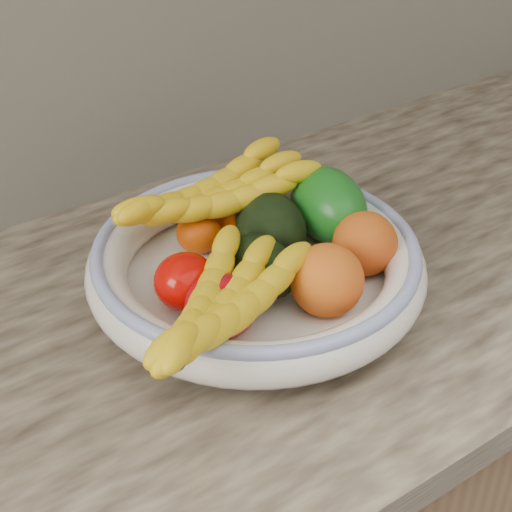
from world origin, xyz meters
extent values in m
cube|color=tan|center=(0.00, 1.68, 0.88)|extent=(2.44, 0.66, 0.04)
cube|color=beige|center=(0.00, 1.99, 1.15)|extent=(2.40, 0.02, 0.50)
cylinder|color=silver|center=(0.00, 1.66, 0.91)|extent=(0.13, 0.13, 0.02)
cylinder|color=silver|center=(0.00, 1.66, 0.92)|extent=(0.32, 0.32, 0.01)
torus|color=silver|center=(0.00, 1.66, 0.95)|extent=(0.39, 0.39, 0.05)
torus|color=#3A4FA4|center=(0.00, 1.66, 0.97)|extent=(0.37, 0.37, 0.02)
ellipsoid|color=#DA4C04|center=(-0.02, 1.75, 0.95)|extent=(0.07, 0.07, 0.05)
ellipsoid|color=#FF5C05|center=(0.03, 1.76, 0.95)|extent=(0.06, 0.06, 0.04)
ellipsoid|color=#C10601|center=(-0.09, 1.66, 0.96)|extent=(0.08, 0.08, 0.06)
ellipsoid|color=#A7060C|center=(-0.08, 1.60, 0.96)|extent=(0.10, 0.10, 0.07)
ellipsoid|color=black|center=(-0.01, 1.64, 0.96)|extent=(0.08, 0.10, 0.07)
ellipsoid|color=black|center=(0.05, 1.70, 0.96)|extent=(0.09, 0.12, 0.08)
ellipsoid|color=#105813|center=(0.12, 1.68, 0.98)|extent=(0.12, 0.14, 0.11)
ellipsoid|color=orange|center=(0.03, 1.57, 0.97)|extent=(0.11, 0.11, 0.08)
ellipsoid|color=orange|center=(0.11, 1.60, 0.97)|extent=(0.10, 0.10, 0.08)
camera|label=1|loc=(-0.42, 1.05, 1.47)|focal=55.00mm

